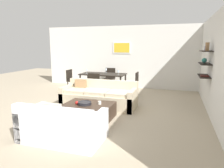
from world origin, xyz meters
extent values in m
plane|color=tan|center=(0.00, 0.00, 0.00)|extent=(18.00, 18.00, 0.00)
cube|color=silver|center=(0.30, 3.53, 1.35)|extent=(8.40, 0.06, 2.70)
cube|color=white|center=(-0.25, 3.48, 1.76)|extent=(0.82, 0.02, 0.51)
cube|color=gold|center=(-0.25, 3.47, 1.76)|extent=(0.69, 0.01, 0.41)
cube|color=silver|center=(3.03, 0.60, 1.35)|extent=(0.06, 8.20, 2.70)
cube|color=black|center=(2.86, 0.89, 1.70)|extent=(0.28, 0.90, 0.02)
cube|color=black|center=(2.86, 0.89, 1.35)|extent=(0.28, 0.90, 0.02)
cube|color=black|center=(2.86, 0.89, 1.00)|extent=(0.28, 0.90, 0.02)
cylinder|color=olive|center=(2.86, 0.69, 1.82)|extent=(0.10, 0.10, 0.22)
sphere|color=teal|center=(2.86, 1.07, 1.43)|extent=(0.14, 0.14, 0.14)
cylinder|color=#4C518C|center=(2.86, 0.94, 1.77)|extent=(0.07, 0.07, 0.12)
cube|color=#4C1E19|center=(2.86, 0.74, 1.03)|extent=(0.20, 0.28, 0.03)
cube|color=beige|center=(-0.11, 0.30, 0.21)|extent=(2.26, 0.90, 0.42)
cube|color=beige|center=(-0.11, 0.67, 0.60)|extent=(2.26, 0.16, 0.36)
cube|color=beige|center=(-1.17, 0.30, 0.30)|extent=(0.14, 0.90, 0.60)
cube|color=beige|center=(0.95, 0.30, 0.30)|extent=(0.14, 0.90, 0.60)
cube|color=beige|center=(-0.77, 0.26, 0.47)|extent=(0.64, 0.70, 0.10)
cube|color=beige|center=(-0.11, 0.26, 0.47)|extent=(0.64, 0.70, 0.10)
cube|color=beige|center=(0.55, 0.26, 0.47)|extent=(0.64, 0.70, 0.10)
cube|color=#99724C|center=(-0.80, 0.49, 0.60)|extent=(0.37, 0.16, 0.36)
cube|color=white|center=(0.04, -2.03, 0.21)|extent=(1.60, 0.90, 0.42)
cube|color=white|center=(0.04, -2.40, 0.60)|extent=(1.60, 0.16, 0.36)
cube|color=white|center=(0.77, -2.03, 0.30)|extent=(0.14, 0.90, 0.60)
cube|color=white|center=(-0.69, -2.03, 0.30)|extent=(0.14, 0.90, 0.60)
cube|color=white|center=(0.37, -1.99, 0.47)|extent=(0.64, 0.70, 0.10)
cube|color=white|center=(-0.29, -1.99, 0.47)|extent=(0.64, 0.70, 0.10)
cube|color=beige|center=(-0.07, -2.22, 0.60)|extent=(0.36, 0.13, 0.36)
cube|color=#38281E|center=(0.01, -0.79, 0.19)|extent=(1.24, 1.00, 0.38)
cylinder|color=black|center=(-0.05, -0.83, 0.41)|extent=(0.34, 0.34, 0.06)
torus|color=black|center=(-0.05, -0.83, 0.44)|extent=(0.35, 0.35, 0.02)
cylinder|color=silver|center=(0.30, -0.69, 0.42)|extent=(0.09, 0.09, 0.08)
sphere|color=red|center=(-0.24, -0.88, 0.42)|extent=(0.09, 0.09, 0.09)
cube|color=black|center=(-0.68, 2.25, 0.73)|extent=(1.77, 0.86, 0.04)
cylinder|color=black|center=(-1.51, 1.88, 0.35)|extent=(0.06, 0.06, 0.71)
cylinder|color=black|center=(0.14, 1.88, 0.35)|extent=(0.06, 0.06, 0.71)
cylinder|color=black|center=(-1.51, 2.62, 0.35)|extent=(0.06, 0.06, 0.71)
cylinder|color=black|center=(0.14, 2.62, 0.35)|extent=(0.06, 0.06, 0.71)
cube|color=black|center=(-0.68, 1.50, 0.43)|extent=(0.44, 0.44, 0.04)
cube|color=black|center=(-0.68, 1.30, 0.67)|extent=(0.44, 0.04, 0.43)
cylinder|color=black|center=(-0.50, 1.68, 0.21)|extent=(0.04, 0.04, 0.41)
cylinder|color=black|center=(-0.86, 1.68, 0.21)|extent=(0.04, 0.04, 0.41)
cylinder|color=black|center=(-0.50, 1.32, 0.21)|extent=(0.04, 0.04, 0.41)
cylinder|color=black|center=(-0.86, 1.32, 0.21)|extent=(0.04, 0.04, 0.41)
cube|color=black|center=(-1.89, 2.05, 0.43)|extent=(0.44, 0.44, 0.04)
cube|color=black|center=(-2.09, 2.05, 0.67)|extent=(0.04, 0.44, 0.43)
cylinder|color=black|center=(-1.71, 1.87, 0.21)|extent=(0.04, 0.04, 0.41)
cylinder|color=black|center=(-1.71, 2.23, 0.21)|extent=(0.04, 0.04, 0.41)
cylinder|color=black|center=(-2.07, 1.87, 0.21)|extent=(0.04, 0.04, 0.41)
cylinder|color=black|center=(-2.07, 2.23, 0.21)|extent=(0.04, 0.04, 0.41)
cube|color=black|center=(0.52, 2.05, 0.43)|extent=(0.44, 0.44, 0.04)
cube|color=black|center=(0.72, 2.05, 0.67)|extent=(0.04, 0.44, 0.43)
cylinder|color=black|center=(0.34, 2.23, 0.21)|extent=(0.04, 0.04, 0.41)
cylinder|color=black|center=(0.34, 1.87, 0.21)|extent=(0.04, 0.04, 0.41)
cylinder|color=black|center=(0.70, 2.23, 0.21)|extent=(0.04, 0.04, 0.41)
cylinder|color=black|center=(0.70, 1.87, 0.21)|extent=(0.04, 0.04, 0.41)
cube|color=black|center=(-0.68, 3.00, 0.43)|extent=(0.44, 0.44, 0.04)
cube|color=black|center=(-0.68, 3.20, 0.67)|extent=(0.44, 0.04, 0.43)
cylinder|color=black|center=(-0.86, 2.82, 0.21)|extent=(0.04, 0.04, 0.41)
cylinder|color=black|center=(-0.50, 2.82, 0.21)|extent=(0.04, 0.04, 0.41)
cylinder|color=black|center=(-0.86, 3.18, 0.21)|extent=(0.04, 0.04, 0.41)
cylinder|color=black|center=(-0.50, 3.18, 0.21)|extent=(0.04, 0.04, 0.41)
cylinder|color=silver|center=(-0.68, 2.62, 0.75)|extent=(0.06, 0.06, 0.01)
cylinder|color=silver|center=(-0.68, 2.62, 0.80)|extent=(0.01, 0.01, 0.08)
cylinder|color=silver|center=(-0.68, 2.62, 0.88)|extent=(0.07, 0.07, 0.09)
cylinder|color=silver|center=(-1.35, 2.14, 0.75)|extent=(0.06, 0.06, 0.01)
cylinder|color=silver|center=(-1.35, 2.14, 0.80)|extent=(0.01, 0.01, 0.09)
cylinder|color=silver|center=(-1.35, 2.14, 0.88)|extent=(0.07, 0.07, 0.07)
cylinder|color=silver|center=(-0.02, 2.14, 0.75)|extent=(0.06, 0.06, 0.01)
cylinder|color=silver|center=(-0.02, 2.14, 0.79)|extent=(0.01, 0.01, 0.08)
cylinder|color=silver|center=(-0.02, 2.14, 0.88)|extent=(0.07, 0.07, 0.09)
camera|label=1|loc=(2.15, -5.43, 1.85)|focal=33.24mm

